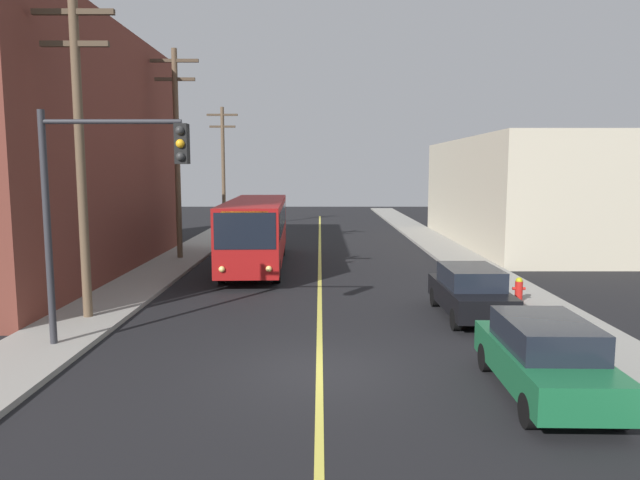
# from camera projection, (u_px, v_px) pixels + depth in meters

# --- Properties ---
(ground_plane) EXTENTS (120.00, 120.00, 0.00)m
(ground_plane) POSITION_uv_depth(u_px,v_px,m) (320.00, 371.00, 13.41)
(ground_plane) COLOR black
(sidewalk_left) EXTENTS (2.50, 90.00, 0.15)m
(sidewalk_left) POSITION_uv_depth(u_px,v_px,m) (141.00, 284.00, 23.33)
(sidewalk_left) COLOR gray
(sidewalk_left) RESTS_ON ground
(sidewalk_right) EXTENTS (2.50, 90.00, 0.15)m
(sidewalk_right) POSITION_uv_depth(u_px,v_px,m) (499.00, 284.00, 23.32)
(sidewalk_right) COLOR gray
(sidewalk_right) RESTS_ON ground
(lane_stripe_center) EXTENTS (0.16, 60.00, 0.01)m
(lane_stripe_center) POSITION_uv_depth(u_px,v_px,m) (320.00, 265.00, 28.30)
(lane_stripe_center) COLOR #D8CC4C
(lane_stripe_center) RESTS_ON ground
(building_left_brick) EXTENTS (10.00, 18.43, 10.84)m
(building_left_brick) POSITION_uv_depth(u_px,v_px,m) (6.00, 152.00, 24.80)
(building_left_brick) COLOR brown
(building_left_brick) RESTS_ON ground
(building_right_warehouse) EXTENTS (12.00, 19.04, 6.51)m
(building_right_warehouse) POSITION_uv_depth(u_px,v_px,m) (554.00, 192.00, 35.66)
(building_right_warehouse) COLOR beige
(building_right_warehouse) RESTS_ON ground
(city_bus) EXTENTS (2.99, 12.23, 3.20)m
(city_bus) POSITION_uv_depth(u_px,v_px,m) (257.00, 229.00, 27.80)
(city_bus) COLOR maroon
(city_bus) RESTS_ON ground
(parked_car_green) EXTENTS (1.90, 4.44, 1.62)m
(parked_car_green) POSITION_uv_depth(u_px,v_px,m) (545.00, 357.00, 11.86)
(parked_car_green) COLOR #196038
(parked_car_green) RESTS_ON ground
(parked_car_black) EXTENTS (1.85, 4.41, 1.62)m
(parked_car_black) POSITION_uv_depth(u_px,v_px,m) (470.00, 291.00, 18.23)
(parked_car_black) COLOR black
(parked_car_black) RESTS_ON ground
(utility_pole_near) EXTENTS (2.40, 0.28, 9.66)m
(utility_pole_near) POSITION_uv_depth(u_px,v_px,m) (80.00, 142.00, 17.22)
(utility_pole_near) COLOR brown
(utility_pole_near) RESTS_ON sidewalk_left
(utility_pole_mid) EXTENTS (2.40, 0.28, 10.48)m
(utility_pole_mid) POSITION_uv_depth(u_px,v_px,m) (177.00, 145.00, 29.14)
(utility_pole_mid) COLOR brown
(utility_pole_mid) RESTS_ON sidewalk_left
(utility_pole_far) EXTENTS (2.40, 0.28, 9.33)m
(utility_pole_far) POSITION_uv_depth(u_px,v_px,m) (223.00, 161.00, 45.20)
(utility_pole_far) COLOR brown
(utility_pole_far) RESTS_ON sidewalk_left
(traffic_signal_left_corner) EXTENTS (3.75, 0.48, 6.00)m
(traffic_signal_left_corner) POSITION_uv_depth(u_px,v_px,m) (106.00, 184.00, 14.57)
(traffic_signal_left_corner) COLOR #2D2D33
(traffic_signal_left_corner) RESTS_ON sidewalk_left
(fire_hydrant) EXTENTS (0.44, 0.26, 0.84)m
(fire_hydrant) POSITION_uv_depth(u_px,v_px,m) (519.00, 289.00, 19.82)
(fire_hydrant) COLOR red
(fire_hydrant) RESTS_ON sidewalk_right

